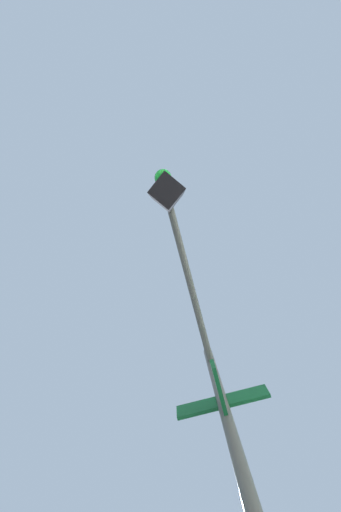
{
  "coord_description": "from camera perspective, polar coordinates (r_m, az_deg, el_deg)",
  "views": [
    {
      "loc": [
        -5.47,
        -5.66,
        1.0
      ],
      "look_at": [
        -5.61,
        -5.83,
        3.0
      ],
      "focal_mm": 21.73,
      "sensor_mm": 36.0,
      "label": 1
    }
  ],
  "objects": [
    {
      "name": "traffic_signal_near",
      "position": [
        2.95,
        5.45,
        -10.86
      ],
      "size": [
        2.53,
        1.95,
        5.4
      ],
      "color": "#474C47",
      "rests_on": "ground_plane"
    }
  ]
}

